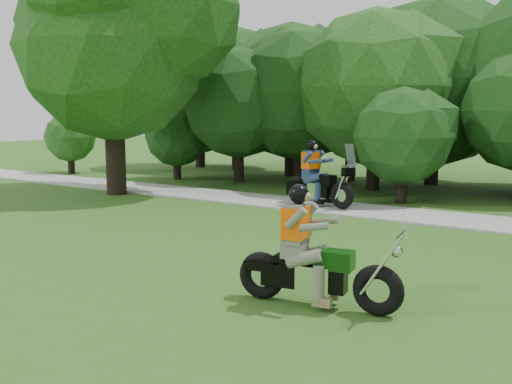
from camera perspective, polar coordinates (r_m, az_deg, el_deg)
The scene contains 5 objects.
ground at distance 8.86m, azimuth 0.72°, elevation -10.40°, with size 100.00×100.00×0.00m, color #345D1A.
walkway at distance 15.95m, azimuth 16.91°, elevation -2.43°, with size 60.00×2.20×0.06m, color #9B9B96.
big_tree_west at distance 20.79m, azimuth -13.60°, elevation 15.84°, with size 8.64×6.56×9.96m.
chopper_motorcycle at distance 8.31m, azimuth 5.38°, elevation -6.95°, with size 2.48×0.84×1.78m.
touring_motorcycle at distance 17.14m, azimuth 5.93°, elevation 1.05°, with size 2.54×1.17×1.95m.
Camera 1 is at (4.67, -7.01, 2.77)m, focal length 40.00 mm.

